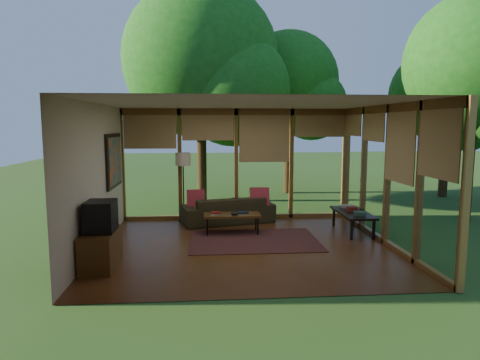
{
  "coord_description": "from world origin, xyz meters",
  "views": [
    {
      "loc": [
        -0.76,
        -7.94,
        2.32
      ],
      "look_at": [
        -0.05,
        0.7,
        1.19
      ],
      "focal_mm": 32.0,
      "sensor_mm": 36.0,
      "label": 1
    }
  ],
  "objects": [
    {
      "name": "pillow_left",
      "position": [
        -0.99,
        1.95,
        0.59
      ],
      "size": [
        0.42,
        0.22,
        0.44
      ],
      "primitive_type": "cube",
      "rotation": [
        -0.21,
        0.0,
        0.0
      ],
      "color": "maroon",
      "rests_on": "sofa"
    },
    {
      "name": "sofa",
      "position": [
        -0.24,
        2.0,
        0.31
      ],
      "size": [
        2.29,
        1.35,
        0.63
      ],
      "primitive_type": "imported",
      "rotation": [
        0.0,
        0.0,
        3.39
      ],
      "color": "#322E19",
      "rests_on": "floor"
    },
    {
      "name": "side_console",
      "position": [
        2.4,
        0.86,
        0.41
      ],
      "size": [
        0.6,
        1.4,
        0.46
      ],
      "color": "black",
      "rests_on": "floor"
    },
    {
      "name": "wall_front",
      "position": [
        0.0,
        -2.5,
        1.35
      ],
      "size": [
        5.5,
        0.04,
        2.7
      ],
      "primitive_type": "cube",
      "color": "silver",
      "rests_on": "ground"
    },
    {
      "name": "exterior_lawn",
      "position": [
        8.0,
        8.0,
        -0.01
      ],
      "size": [
        40.0,
        40.0,
        0.0
      ],
      "primitive_type": "plane",
      "color": "#2D521F",
      "rests_on": "ground"
    },
    {
      "name": "rug",
      "position": [
        0.2,
        0.37,
        0.01
      ],
      "size": [
        2.56,
        1.81,
        0.01
      ],
      "primitive_type": "cube",
      "color": "maroon",
      "rests_on": "floor"
    },
    {
      "name": "tree_ne",
      "position": [
        2.05,
        6.45,
        3.75
      ],
      "size": [
        3.3,
        3.3,
        5.41
      ],
      "color": "#392715",
      "rests_on": "ground"
    },
    {
      "name": "tree_far",
      "position": [
        6.6,
        5.22,
        3.2
      ],
      "size": [
        3.04,
        3.04,
        4.73
      ],
      "color": "#392715",
      "rests_on": "ground"
    },
    {
      "name": "tree_nw",
      "position": [
        -0.86,
        5.09,
        4.19
      ],
      "size": [
        4.6,
        4.6,
        6.49
      ],
      "color": "#392715",
      "rests_on": "ground"
    },
    {
      "name": "pillow_right",
      "position": [
        0.51,
        1.95,
        0.6
      ],
      "size": [
        0.45,
        0.24,
        0.47
      ],
      "primitive_type": "cube",
      "rotation": [
        -0.21,
        0.0,
        0.0
      ],
      "color": "maroon",
      "rests_on": "sofa"
    },
    {
      "name": "console_book_c",
      "position": [
        2.4,
        1.31,
        0.49
      ],
      "size": [
        0.25,
        0.2,
        0.06
      ],
      "primitive_type": "cube",
      "rotation": [
        0.0,
        0.0,
        -0.15
      ],
      "color": "#AEA59E",
      "rests_on": "side_console"
    },
    {
      "name": "media_cabinet",
      "position": [
        -2.47,
        -1.03,
        0.3
      ],
      "size": [
        0.5,
        1.0,
        0.6
      ],
      "primitive_type": "cube",
      "color": "brown",
      "rests_on": "floor"
    },
    {
      "name": "ceiling",
      "position": [
        0.0,
        0.0,
        2.7
      ],
      "size": [
        5.5,
        5.5,
        0.0
      ],
      "primitive_type": "plane",
      "rotation": [
        3.14,
        0.0,
        0.0
      ],
      "color": "white",
      "rests_on": "ground"
    },
    {
      "name": "tree_se",
      "position": [
        5.52,
        1.79,
        3.73
      ],
      "size": [
        3.23,
        3.23,
        5.36
      ],
      "color": "#392715",
      "rests_on": "ground"
    },
    {
      "name": "ct_book_side",
      "position": [
        0.05,
        1.04,
        0.44
      ],
      "size": [
        0.22,
        0.16,
        0.03
      ],
      "primitive_type": "cube",
      "rotation": [
        0.0,
        0.0,
        -0.02
      ],
      "color": "#161E32",
      "rests_on": "coffee_table"
    },
    {
      "name": "coffee_table",
      "position": [
        -0.2,
        0.96,
        0.39
      ],
      "size": [
        1.2,
        0.5,
        0.43
      ],
      "color": "brown",
      "rests_on": "floor"
    },
    {
      "name": "wall_left",
      "position": [
        -2.75,
        0.0,
        1.35
      ],
      "size": [
        0.04,
        5.0,
        2.7
      ],
      "primitive_type": "cube",
      "color": "silver",
      "rests_on": "ground"
    },
    {
      "name": "window_wall_back",
      "position": [
        0.0,
        2.5,
        1.35
      ],
      "size": [
        5.5,
        0.12,
        2.7
      ],
      "primitive_type": "cube",
      "color": "brown",
      "rests_on": "ground"
    },
    {
      "name": "wall_painting",
      "position": [
        -2.71,
        1.4,
        1.55
      ],
      "size": [
        0.06,
        1.35,
        1.15
      ],
      "color": "black",
      "rests_on": "wall_left"
    },
    {
      "name": "floor",
      "position": [
        0.0,
        0.0,
        0.0
      ],
      "size": [
        5.5,
        5.5,
        0.0
      ],
      "primitive_type": "plane",
      "color": "brown",
      "rests_on": "ground"
    },
    {
      "name": "console_book_b",
      "position": [
        2.4,
        0.91,
        0.5
      ],
      "size": [
        0.22,
        0.18,
        0.09
      ],
      "primitive_type": "cube",
      "rotation": [
        0.0,
        0.0,
        0.16
      ],
      "color": "maroon",
      "rests_on": "side_console"
    },
    {
      "name": "ct_bowl",
      "position": [
        -0.15,
        0.86,
        0.46
      ],
      "size": [
        0.16,
        0.16,
        0.07
      ],
      "primitive_type": "ellipsoid",
      "color": "black",
      "rests_on": "coffee_table"
    },
    {
      "name": "window_wall_right",
      "position": [
        2.75,
        0.0,
        1.35
      ],
      "size": [
        0.12,
        5.0,
        2.7
      ],
      "primitive_type": "cube",
      "color": "brown",
      "rests_on": "ground"
    },
    {
      "name": "console_book_a",
      "position": [
        2.4,
        0.46,
        0.5
      ],
      "size": [
        0.26,
        0.21,
        0.08
      ],
      "primitive_type": "cube",
      "rotation": [
        0.0,
        0.0,
        -0.22
      ],
      "color": "#365F52",
      "rests_on": "side_console"
    },
    {
      "name": "television",
      "position": [
        -2.45,
        -1.03,
        0.85
      ],
      "size": [
        0.45,
        0.55,
        0.5
      ],
      "primitive_type": "cube",
      "color": "black",
      "rests_on": "media_cabinet"
    },
    {
      "name": "floor_lamp",
      "position": [
        -1.29,
        2.26,
        1.41
      ],
      "size": [
        0.36,
        0.36,
        1.65
      ],
      "color": "black",
      "rests_on": "floor"
    },
    {
      "name": "ct_book_upper",
      "position": [
        -0.55,
        0.91,
        0.47
      ],
      "size": [
        0.23,
        0.19,
        0.03
      ],
      "primitive_type": "cube",
      "rotation": [
        0.0,
        0.0,
        -0.22
      ],
      "color": "maroon",
      "rests_on": "coffee_table"
    },
    {
      "name": "ct_book_lower",
      "position": [
        -0.55,
        0.91,
        0.44
      ],
      "size": [
        0.22,
        0.17,
        0.03
      ],
      "primitive_type": "cube",
      "rotation": [
        0.0,
        0.0,
        -0.09
      ],
      "color": "#AEA59E",
      "rests_on": "coffee_table"
    }
  ]
}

